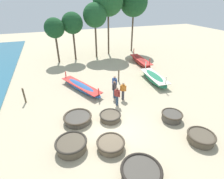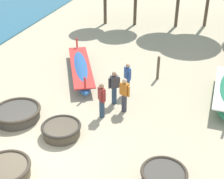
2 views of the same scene
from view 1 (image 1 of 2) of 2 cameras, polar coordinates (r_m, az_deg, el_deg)
The scene contains 22 objects.
ground_plane at distance 11.78m, azimuth 0.20°, elevation -13.08°, with size 80.00×80.00×0.00m, color #BCAD8C.
coracle_beside_post at distance 13.14m, azimuth 18.94°, elevation -8.21°, with size 1.47×1.47×0.56m.
coracle_weathered at distance 9.38m, azimuth 9.51°, elevation -25.08°, with size 2.04×2.04×0.55m.
coracle_center at distance 10.50m, azimuth -0.43°, elevation -17.42°, with size 1.66×1.66×0.48m.
coracle_nearest at distance 10.61m, azimuth -13.12°, elevation -17.21°, with size 1.82×1.82×0.62m.
coracle_tilted at distance 12.51m, azimuth -0.58°, elevation -8.77°, with size 1.53×1.53×0.46m.
coracle_far_left at distance 12.09m, azimuth 27.02°, elevation -13.74°, with size 1.65×1.65×0.53m.
coracle_upturned at distance 12.54m, azimuth -11.12°, elevation -9.18°, with size 1.97×1.97×0.49m.
long_boat_ochre_hull at distance 16.52m, azimuth -10.10°, elevation 0.88°, with size 3.21×5.42×1.10m.
long_boat_green_hull at distance 23.06m, azimuth 9.32°, elevation 9.14°, with size 1.35×5.13×1.45m.
long_boat_white_hull at distance 18.37m, azimuth 13.58°, elevation 3.68°, with size 1.59×4.69×1.43m.
fisherman_hauling at distance 13.77m, azimuth 1.67°, elevation -2.08°, with size 0.38×0.44×1.57m.
fisherman_with_hat at distance 14.58m, azimuth 3.63°, elevation -0.32°, with size 0.49×0.34×1.57m.
fisherman_crouching at distance 14.80m, azimuth 0.80°, elevation 0.20°, with size 0.47×0.36×1.57m.
fisherman_by_coracle at distance 15.72m, azimuth 0.85°, elevation 1.96°, with size 0.37×0.45×1.57m.
mooring_post_mid_beach at distance 15.87m, azimuth -26.76°, elevation -1.76°, with size 0.14×0.14×1.31m, color brown.
mooring_post_inland at distance 17.82m, azimuth 2.20°, elevation 4.46°, with size 0.14×0.14×1.24m, color brown.
tree_left_mid at distance 23.70m, azimuth -18.29°, elevation 18.44°, with size 2.45×2.45×5.59m.
tree_rightmost at distance 28.11m, azimuth 7.13°, elevation 26.34°, with size 3.95×3.95×9.00m.
tree_right_mid at distance 24.18m, azimuth -12.85°, elevation 20.32°, with size 2.70×2.70×6.15m.
tree_leftmost at distance 25.04m, azimuth -5.60°, elevation 22.92°, with size 3.14×3.14×7.16m.
tree_center at distance 26.25m, azimuth -1.28°, elevation 27.07°, with size 4.12×4.12×9.38m.
Camera 1 is at (-3.03, -8.34, 7.75)m, focal length 28.00 mm.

